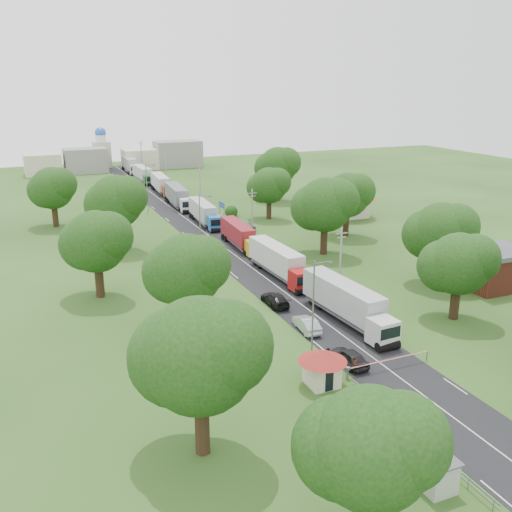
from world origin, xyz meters
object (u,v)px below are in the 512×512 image
guard_booth (322,363)px  truck_0 (348,303)px  car_lane_mid (307,324)px  car_lane_front (349,357)px  pedestrian_near (355,366)px  info_sign (222,208)px  boom_barrier (377,363)px

guard_booth → truck_0: 14.51m
truck_0 → car_lane_mid: (-5.28, -0.27, -1.53)m
guard_booth → car_lane_front: bearing=27.7°
car_lane_mid → pedestrian_near: 10.22m
info_sign → pedestrian_near: (-8.59, -59.50, -2.18)m
car_lane_mid → info_sign: bearing=-95.0°
guard_booth → car_lane_mid: (4.20, 10.72, -1.39)m
truck_0 → pedestrian_near: bearing=-118.4°
boom_barrier → guard_booth: (-5.84, -0.00, 1.27)m
info_sign → car_lane_front: info_sign is taller
truck_0 → car_lane_mid: size_ratio=3.35×
car_lane_front → pedestrian_near: size_ratio=2.84×
car_lane_mid → pedestrian_near: (-0.39, -10.22, 0.04)m
guard_booth → pedestrian_near: guard_booth is taller
car_lane_front → pedestrian_near: bearing=71.7°
boom_barrier → guard_booth: bearing=-180.0°
info_sign → car_lane_mid: (-8.20, -49.28, -2.23)m
truck_0 → car_lane_front: size_ratio=3.40×
info_sign → car_lane_front: 58.36m
boom_barrier → car_lane_mid: car_lane_mid is taller
info_sign → pedestrian_near: 60.16m
guard_booth → car_lane_front: size_ratio=0.95×
guard_booth → car_lane_front: (4.29, 2.25, -1.37)m
guard_booth → info_sign: 61.27m
guard_booth → info_sign: (12.40, 60.00, 0.84)m
guard_booth → boom_barrier: bearing=0.0°
info_sign → guard_booth: bearing=-101.7°
pedestrian_near → guard_booth: bearing=149.4°
truck_0 → pedestrian_near: (-5.66, -10.49, -1.49)m
truck_0 → car_lane_mid: 5.50m
car_lane_front → boom_barrier: bearing=121.5°
guard_booth → truck_0: truck_0 is taller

